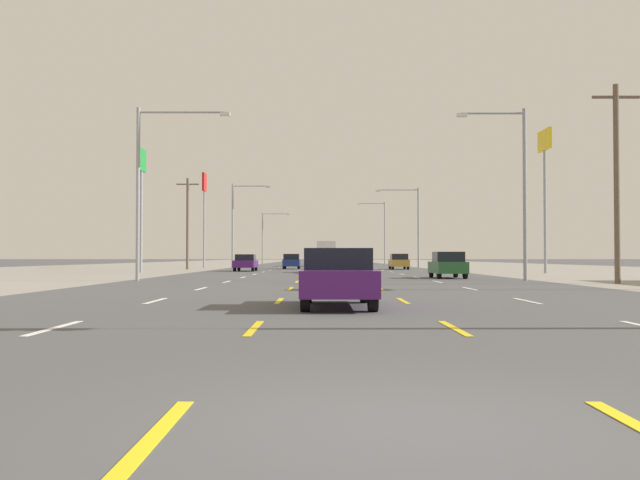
% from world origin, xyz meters
% --- Properties ---
extents(ground_plane, '(572.00, 572.00, 0.00)m').
position_xyz_m(ground_plane, '(0.00, 66.00, 0.00)').
color(ground_plane, '#4C4C4F').
extents(lot_apron_left, '(28.00, 440.00, 0.01)m').
position_xyz_m(lot_apron_left, '(-24.75, 66.00, 0.00)').
color(lot_apron_left, gray).
rests_on(lot_apron_left, ground).
extents(lot_apron_right, '(28.00, 440.00, 0.01)m').
position_xyz_m(lot_apron_right, '(24.75, 66.00, 0.00)').
color(lot_apron_right, gray).
rests_on(lot_apron_right, ground).
extents(lane_markings, '(10.64, 227.60, 0.01)m').
position_xyz_m(lane_markings, '(0.00, 104.50, 0.01)').
color(lane_markings, white).
rests_on(lane_markings, ground).
extents(signal_span_wire, '(27.09, 0.52, 8.73)m').
position_xyz_m(signal_span_wire, '(-0.06, 7.11, 5.26)').
color(signal_span_wire, brown).
rests_on(signal_span_wire, ground).
extents(sedan_center_turn_nearest, '(1.80, 4.50, 1.46)m').
position_xyz_m(sedan_center_turn_nearest, '(-0.16, 12.20, 0.76)').
color(sedan_center_turn_nearest, '#4C196B').
rests_on(sedan_center_turn_nearest, ground).
extents(hatchback_far_right_near, '(1.72, 3.90, 1.54)m').
position_xyz_m(hatchback_far_right_near, '(6.87, 35.48, 0.78)').
color(hatchback_far_right_near, '#235B2D').
rests_on(hatchback_far_right_near, ground).
extents(sedan_center_turn_mid, '(1.80, 4.50, 1.46)m').
position_xyz_m(sedan_center_turn_mid, '(-0.25, 50.18, 0.76)').
color(sedan_center_turn_mid, navy).
rests_on(sedan_center_turn_mid, ground).
extents(sedan_far_left_midfar, '(1.80, 4.50, 1.46)m').
position_xyz_m(sedan_far_left_midfar, '(-7.08, 55.50, 0.76)').
color(sedan_far_left_midfar, '#4C196B').
rests_on(sedan_far_left_midfar, ground).
extents(hatchback_far_right_far, '(1.72, 3.90, 1.54)m').
position_xyz_m(hatchback_far_right_far, '(7.16, 63.33, 0.78)').
color(hatchback_far_right_far, '#B28C33').
rests_on(hatchback_far_right_far, ground).
extents(hatchback_inner_left_farther, '(1.72, 3.90, 1.54)m').
position_xyz_m(hatchback_inner_left_farther, '(-3.51, 66.35, 0.78)').
color(hatchback_inner_left_farther, navy).
rests_on(hatchback_inner_left_farther, ground).
extents(box_truck_center_turn_farthest, '(2.40, 7.20, 3.23)m').
position_xyz_m(box_truck_center_turn_farthest, '(0.19, 86.08, 1.84)').
color(box_truck_center_turn_farthest, navy).
rests_on(box_truck_center_turn_farthest, ground).
extents(hatchback_far_right_distant_a, '(1.72, 3.90, 1.54)m').
position_xyz_m(hatchback_far_right_distant_a, '(7.08, 112.74, 0.78)').
color(hatchback_far_right_distant_a, red).
rests_on(hatchback_far_right_distant_a, ground).
extents(pole_sign_left_row_1, '(0.24, 2.09, 9.84)m').
position_xyz_m(pole_sign_left_row_1, '(-14.79, 49.98, 7.46)').
color(pole_sign_left_row_1, gray).
rests_on(pole_sign_left_row_1, ground).
extents(pole_sign_left_row_2, '(0.24, 1.86, 10.85)m').
position_xyz_m(pole_sign_left_row_2, '(-13.87, 74.53, 8.11)').
color(pole_sign_left_row_2, gray).
rests_on(pole_sign_left_row_2, ground).
extents(pole_sign_right_row_1, '(0.24, 2.69, 10.96)m').
position_xyz_m(pole_sign_right_row_1, '(16.57, 47.84, 8.48)').
color(pole_sign_right_row_1, gray).
rests_on(pole_sign_right_row_1, ground).
extents(streetlight_left_row_0, '(4.92, 0.26, 9.11)m').
position_xyz_m(streetlight_left_row_0, '(-9.58, 31.25, 5.40)').
color(streetlight_left_row_0, gray).
rests_on(streetlight_left_row_0, ground).
extents(streetlight_right_row_0, '(3.65, 0.26, 9.05)m').
position_xyz_m(streetlight_right_row_0, '(9.79, 31.25, 5.23)').
color(streetlight_right_row_0, gray).
rests_on(streetlight_right_row_0, ground).
extents(streetlight_left_row_1, '(4.25, 0.26, 9.24)m').
position_xyz_m(streetlight_left_row_1, '(-9.70, 70.78, 5.40)').
color(streetlight_left_row_1, gray).
rests_on(streetlight_left_row_1, ground).
extents(streetlight_right_row_1, '(4.74, 0.26, 8.81)m').
position_xyz_m(streetlight_right_row_1, '(9.59, 70.78, 5.22)').
color(streetlight_right_row_1, gray).
rests_on(streetlight_right_row_1, ground).
extents(streetlight_left_row_2, '(4.64, 0.26, 8.63)m').
position_xyz_m(streetlight_left_row_2, '(-9.60, 110.30, 5.12)').
color(streetlight_left_row_2, gray).
rests_on(streetlight_left_row_2, ground).
extents(streetlight_right_row_2, '(4.57, 0.26, 10.35)m').
position_xyz_m(streetlight_right_row_2, '(9.69, 110.30, 6.01)').
color(streetlight_right_row_2, gray).
rests_on(streetlight_right_row_2, ground).
extents(utility_pole_right_row_0, '(2.20, 0.26, 9.29)m').
position_xyz_m(utility_pole_right_row_0, '(13.19, 27.07, 4.84)').
color(utility_pole_right_row_0, brown).
rests_on(utility_pole_right_row_0, ground).
extents(utility_pole_left_row_1, '(2.20, 0.26, 8.98)m').
position_xyz_m(utility_pole_left_row_1, '(-13.62, 63.17, 4.68)').
color(utility_pole_left_row_1, brown).
rests_on(utility_pole_left_row_1, ground).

